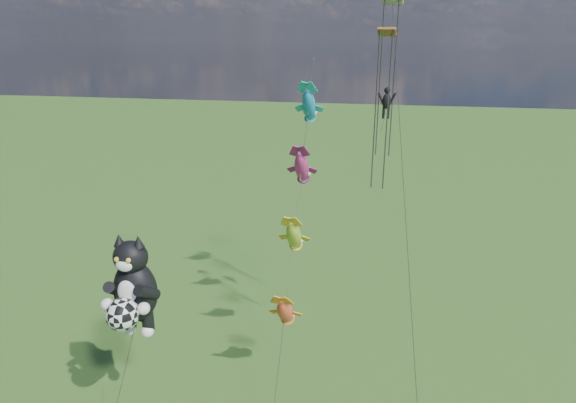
# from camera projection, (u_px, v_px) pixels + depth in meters

# --- Properties ---
(cat_kite_rig) EXTENTS (2.93, 4.26, 11.75)m
(cat_kite_rig) POSITION_uv_depth(u_px,v_px,m) (132.00, 289.00, 25.14)
(cat_kite_rig) COLOR brown
(cat_kite_rig) RESTS_ON ground
(fish_windsock_rig) EXTENTS (1.08, 15.97, 19.94)m
(fish_windsock_rig) POSITION_uv_depth(u_px,v_px,m) (298.00, 201.00, 31.16)
(fish_windsock_rig) COLOR brown
(fish_windsock_rig) RESTS_ON ground
(parafoil_rig) EXTENTS (3.84, 17.26, 23.69)m
(parafoil_rig) POSITION_uv_depth(u_px,v_px,m) (388.00, 95.00, 27.94)
(parafoil_rig) COLOR brown
(parafoil_rig) RESTS_ON ground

